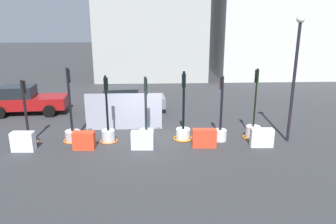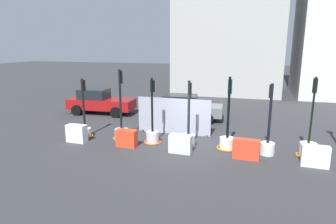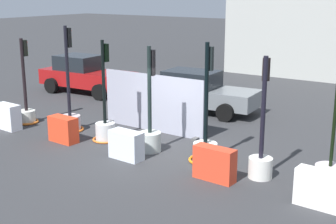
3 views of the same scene
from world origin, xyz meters
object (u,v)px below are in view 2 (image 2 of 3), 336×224
traffic_light_3 (188,134)px  car_red_compact (100,102)px  construction_barrier_2 (180,144)px  construction_barrier_3 (246,149)px  traffic_light_2 (152,132)px  traffic_light_6 (308,147)px  construction_barrier_0 (77,133)px  car_grey_saloon (186,107)px  construction_barrier_1 (127,138)px  traffic_light_0 (85,126)px  construction_barrier_4 (315,156)px  traffic_light_1 (121,129)px  traffic_light_5 (268,141)px  traffic_light_4 (227,137)px

traffic_light_3 → car_red_compact: traffic_light_3 is taller
construction_barrier_2 → construction_barrier_3: size_ratio=0.92×
traffic_light_2 → traffic_light_6: bearing=1.1°
construction_barrier_0 → car_grey_saloon: (4.19, 5.87, 0.36)m
construction_barrier_2 → car_grey_saloon: car_grey_saloon is taller
traffic_light_2 → construction_barrier_1: traffic_light_2 is taller
construction_barrier_2 → construction_barrier_1: bearing=178.2°
car_red_compact → traffic_light_3: bearing=-34.0°
traffic_light_0 → traffic_light_3: size_ratio=0.97×
construction_barrier_3 → construction_barrier_4: bearing=-1.1°
traffic_light_1 → construction_barrier_0: 2.20m
traffic_light_5 → car_red_compact: 12.05m
construction_barrier_0 → construction_barrier_1: construction_barrier_0 is taller
traffic_light_3 → traffic_light_6: traffic_light_6 is taller
traffic_light_1 → traffic_light_2: size_ratio=1.11×
traffic_light_6 → traffic_light_0: bearing=-178.9°
traffic_light_4 → car_grey_saloon: bearing=122.3°
traffic_light_2 → construction_barrier_1: (-0.98, -0.88, -0.14)m
traffic_light_4 → construction_barrier_0: (-7.22, -1.08, -0.11)m
traffic_light_4 → construction_barrier_2: (-1.95, -1.10, -0.13)m
traffic_light_1 → car_grey_saloon: bearing=64.5°
construction_barrier_1 → construction_barrier_4: bearing=-0.6°
traffic_light_2 → traffic_light_6: traffic_light_6 is taller
construction_barrier_2 → construction_barrier_3: bearing=1.1°
traffic_light_4 → construction_barrier_2: 2.24m
construction_barrier_2 → car_red_compact: (-7.24, 5.90, 0.43)m
construction_barrier_1 → construction_barrier_2: bearing=-1.8°
traffic_light_2 → construction_barrier_1: 1.32m
traffic_light_3 → construction_barrier_3: (2.65, -0.86, -0.18)m
traffic_light_1 → traffic_light_0: bearing=-174.1°
traffic_light_5 → traffic_light_4: bearing=172.1°
traffic_light_2 → construction_barrier_0: traffic_light_2 is taller
traffic_light_2 → construction_barrier_0: bearing=-165.4°
construction_barrier_1 → traffic_light_5: bearing=7.0°
construction_barrier_0 → construction_barrier_4: size_ratio=0.97×
traffic_light_2 → traffic_light_3: traffic_light_2 is taller
construction_barrier_4 → traffic_light_6: bearing=93.8°
traffic_light_0 → car_grey_saloon: (4.27, 4.99, 0.23)m
construction_barrier_2 → car_red_compact: bearing=140.8°
traffic_light_0 → car_red_compact: traffic_light_0 is taller
construction_barrier_0 → construction_barrier_2: (5.27, -0.02, -0.03)m
traffic_light_2 → construction_barrier_2: traffic_light_2 is taller
traffic_light_1 → traffic_light_5: (7.07, -0.25, 0.09)m
traffic_light_1 → traffic_light_6: traffic_light_1 is taller
construction_barrier_0 → car_grey_saloon: 7.22m
construction_barrier_2 → car_grey_saloon: bearing=100.4°
traffic_light_1 → construction_barrier_0: (-1.91, -1.09, -0.10)m
construction_barrier_2 → car_red_compact: size_ratio=0.22×
traffic_light_0 → construction_barrier_3: size_ratio=2.75×
traffic_light_5 → traffic_light_6: size_ratio=0.91×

